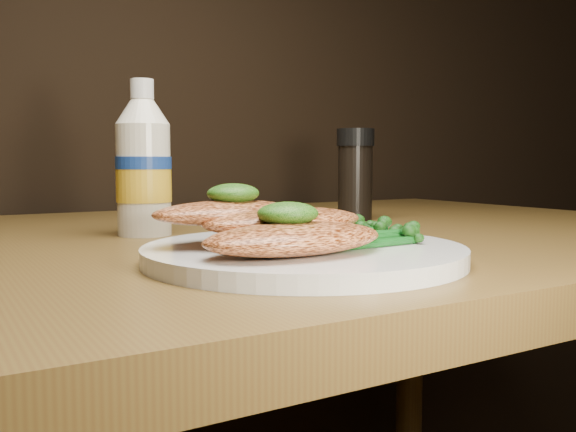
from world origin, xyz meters
TOP-DOWN VIEW (x-y plane):
  - plate at (-0.09, 0.83)m, footprint 0.27×0.27m
  - chicken_front at (-0.12, 0.79)m, footprint 0.16×0.09m
  - chicken_mid at (-0.10, 0.84)m, footprint 0.15×0.08m
  - chicken_back at (-0.14, 0.87)m, footprint 0.14×0.08m
  - pesto_front at (-0.12, 0.80)m, footprint 0.05×0.05m
  - pesto_back at (-0.14, 0.87)m, footprint 0.05×0.05m
  - broccolini_bundle at (-0.04, 0.83)m, footprint 0.14×0.11m
  - mayo_bottle at (-0.15, 1.08)m, footprint 0.08×0.08m
  - pepper_grinder at (0.17, 1.11)m, footprint 0.06×0.06m

SIDE VIEW (x-z plane):
  - plate at x=-0.09m, z-range 0.75..0.76m
  - broccolini_bundle at x=-0.04m, z-range 0.76..0.78m
  - chicken_front at x=-0.12m, z-range 0.76..0.79m
  - chicken_mid at x=-0.10m, z-range 0.77..0.80m
  - chicken_back at x=-0.14m, z-range 0.78..0.80m
  - pesto_front at x=-0.12m, z-range 0.79..0.80m
  - pesto_back at x=-0.14m, z-range 0.80..0.82m
  - pepper_grinder at x=0.17m, z-range 0.75..0.88m
  - mayo_bottle at x=-0.15m, z-range 0.75..0.93m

